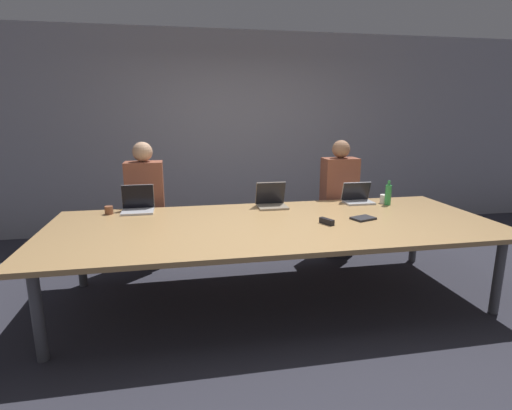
% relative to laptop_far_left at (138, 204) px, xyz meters
% --- Properties ---
extents(ground_plane, '(24.00, 24.00, 0.00)m').
position_rel_laptop_far_left_xyz_m(ground_plane, '(1.24, -0.68, -0.81)').
color(ground_plane, '#2D2D38').
extents(curtain_wall, '(12.00, 0.06, 2.80)m').
position_rel_laptop_far_left_xyz_m(curtain_wall, '(1.24, 1.74, 0.59)').
color(curtain_wall, '#9999A3').
rests_on(curtain_wall, ground_plane).
extents(conference_table, '(3.99, 1.62, 0.73)m').
position_rel_laptop_far_left_xyz_m(conference_table, '(1.24, -0.68, -0.12)').
color(conference_table, tan).
rests_on(conference_table, ground_plane).
extents(laptop_far_left, '(0.31, 0.25, 0.26)m').
position_rel_laptop_far_left_xyz_m(laptop_far_left, '(0.00, 0.00, 0.00)').
color(laptop_far_left, '#B7B7BC').
rests_on(laptop_far_left, conference_table).
extents(person_far_left, '(0.40, 0.24, 1.39)m').
position_rel_laptop_far_left_xyz_m(person_far_left, '(0.04, 0.39, -0.13)').
color(person_far_left, '#2D2D38').
rests_on(person_far_left, ground_plane).
extents(cup_far_left, '(0.08, 0.08, 0.08)m').
position_rel_laptop_far_left_xyz_m(cup_far_left, '(-0.27, -0.07, -0.04)').
color(cup_far_left, brown).
rests_on(cup_far_left, conference_table).
extents(laptop_far_center, '(0.31, 0.26, 0.26)m').
position_rel_laptop_far_left_xyz_m(laptop_far_center, '(1.36, -0.06, -0.00)').
color(laptop_far_center, gray).
rests_on(laptop_far_center, conference_table).
extents(laptop_far_right, '(0.32, 0.22, 0.22)m').
position_rel_laptop_far_left_xyz_m(laptop_far_right, '(2.33, -0.05, -0.01)').
color(laptop_far_right, '#B7B7BC').
rests_on(laptop_far_right, conference_table).
extents(person_far_right, '(0.40, 0.24, 1.39)m').
position_rel_laptop_far_left_xyz_m(person_far_right, '(2.27, 0.32, -0.13)').
color(person_far_right, '#2D2D38').
rests_on(person_far_right, ground_plane).
extents(cup_far_right, '(0.09, 0.09, 0.09)m').
position_rel_laptop_far_left_xyz_m(cup_far_right, '(2.61, -0.13, -0.03)').
color(cup_far_right, white).
rests_on(cup_far_right, conference_table).
extents(bottle_far_right, '(0.07, 0.07, 0.26)m').
position_rel_laptop_far_left_xyz_m(bottle_far_right, '(2.60, -0.21, 0.04)').
color(bottle_far_right, green).
rests_on(bottle_far_right, conference_table).
extents(stapler, '(0.10, 0.15, 0.05)m').
position_rel_laptop_far_left_xyz_m(stapler, '(1.69, -0.80, -0.05)').
color(stapler, black).
rests_on(stapler, conference_table).
extents(notebook, '(0.24, 0.21, 0.02)m').
position_rel_laptop_far_left_xyz_m(notebook, '(2.08, -0.71, -0.07)').
color(notebook, '#232328').
rests_on(notebook, conference_table).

